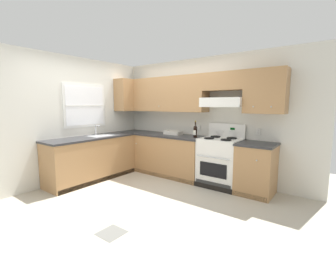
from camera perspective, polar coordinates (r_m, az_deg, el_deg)
name	(u,v)px	position (r m, az deg, el deg)	size (l,w,h in m)	color
ground_plane	(135,192)	(4.36, -8.10, -13.88)	(7.04, 7.04, 0.00)	#B2AA99
floor_accent_tile	(111,233)	(3.20, -13.68, -22.36)	(0.30, 0.30, 0.01)	slate
wall_back	(198,109)	(5.05, 7.28, 6.22)	(4.68, 0.57, 2.55)	silver
wall_left	(90,115)	(5.45, -18.61, 4.55)	(0.47, 4.00, 2.55)	silver
counter_back_run	(176,156)	(5.12, 2.05, -5.32)	(3.60, 0.65, 0.91)	#A87A4C
counter_left_run	(92,158)	(5.15, -18.08, -5.50)	(0.63, 1.91, 1.13)	#A87A4C
stove	(220,162)	(4.64, 12.59, -6.51)	(0.76, 0.62, 1.20)	white
wine_bottle	(195,131)	(4.73, 6.71, 0.89)	(0.07, 0.08, 0.34)	black
bowl	(173,133)	(5.17, 1.21, 0.30)	(0.38, 0.20, 0.08)	beige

